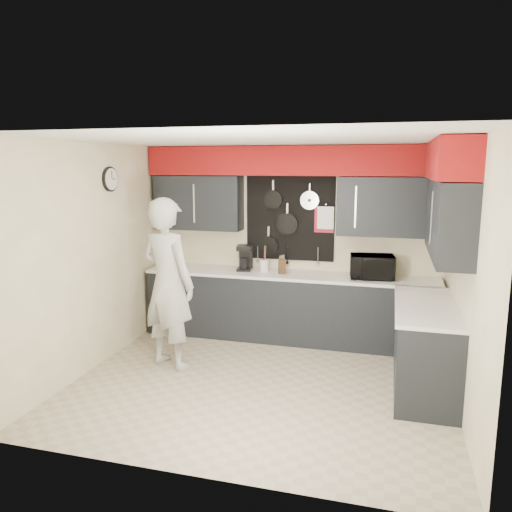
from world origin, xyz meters
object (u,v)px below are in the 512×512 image
(coffee_maker, at_px, (245,257))
(utensil_crock, at_px, (264,265))
(microwave, at_px, (372,267))
(person, at_px, (168,284))
(knife_block, at_px, (282,266))

(coffee_maker, bearing_deg, utensil_crock, -12.14)
(utensil_crock, distance_m, coffee_maker, 0.30)
(microwave, xyz_separation_m, person, (-2.24, -1.25, -0.07))
(microwave, relative_size, coffee_maker, 1.56)
(knife_block, bearing_deg, utensil_crock, 144.00)
(knife_block, distance_m, coffee_maker, 0.56)
(microwave, relative_size, person, 0.27)
(knife_block, height_order, utensil_crock, knife_block)
(microwave, xyz_separation_m, knife_block, (-1.17, -0.02, -0.05))
(microwave, xyz_separation_m, coffee_maker, (-1.71, 0.07, 0.03))
(utensil_crock, bearing_deg, person, -121.98)
(utensil_crock, height_order, person, person)
(utensil_crock, relative_size, person, 0.08)
(microwave, distance_m, knife_block, 1.17)
(person, bearing_deg, microwave, -130.58)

